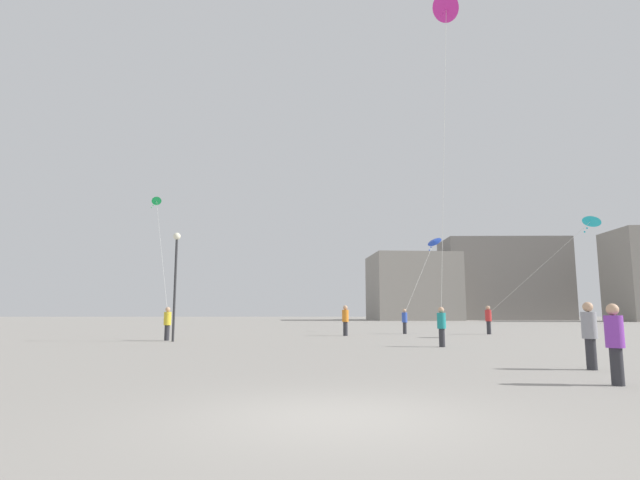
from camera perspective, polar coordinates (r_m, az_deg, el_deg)
name	(u,v)px	position (r m, az deg, el deg)	size (l,w,h in m)	color
ground_plane	(338,418)	(7.31, 2.05, -19.33)	(300.00, 300.00, 0.00)	gray
person_in_yellow	(167,322)	(27.05, -16.79, -8.83)	(0.36, 0.36, 1.68)	#2D2D33
person_in_grey	(590,332)	(14.57, 28.06, -9.15)	(0.37, 0.37, 1.68)	#2D2D33
person_in_teal	(442,325)	(21.78, 13.51, -9.27)	(0.36, 0.36, 1.63)	#2D2D33
person_in_red	(488,319)	(34.83, 18.42, -8.38)	(0.40, 0.40, 1.83)	#2D2D33
person_in_orange	(345,319)	(31.01, 2.87, -8.87)	(0.40, 0.40, 1.83)	#2D2D33
person_in_purple	(615,340)	(11.74, 30.24, -9.71)	(0.35, 0.35, 1.59)	#2D2D33
person_in_blue	(405,320)	(34.09, 9.50, -8.88)	(0.36, 0.36, 1.63)	#2D2D33
kite_cyan_diamond	(591,222)	(32.33, 28.15, 1.82)	(5.00, 5.80, 5.52)	#1EB2C6
kite_magenta_diamond	(446,10)	(24.34, 14.01, 23.85)	(1.43, 1.94, 13.55)	#D12899
kite_cobalt_diamond	(434,242)	(38.72, 12.71, -0.19)	(3.75, 4.48, 5.75)	blue
kite_emerald_diamond	(157,203)	(46.86, -17.90, 3.98)	(7.15, 18.81, 10.32)	green
building_left_hall	(412,287)	(90.72, 10.31, -5.27)	(15.07, 14.28, 11.37)	gray
building_centre_hall	(503,280)	(100.55, 19.89, -4.21)	(22.07, 12.07, 14.80)	gray
lamppost_east	(176,269)	(26.04, -15.93, -3.10)	(0.36, 0.36, 5.34)	#2D2D30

